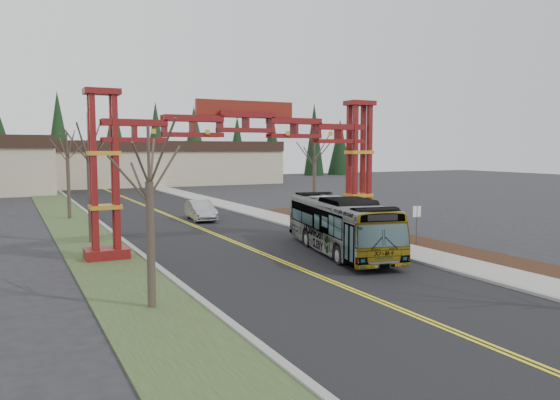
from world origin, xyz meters
TOP-DOWN VIEW (x-y plane):
  - ground at (0.00, 0.00)m, footprint 200.00×200.00m
  - road at (0.00, 25.00)m, footprint 12.00×110.00m
  - lane_line_left at (-0.12, 25.00)m, footprint 0.12×100.00m
  - lane_line_right at (0.12, 25.00)m, footprint 0.12×100.00m
  - curb_right at (6.15, 25.00)m, footprint 0.30×110.00m
  - sidewalk_right at (7.60, 25.00)m, footprint 2.60×110.00m
  - landscape_strip at (10.20, 10.00)m, footprint 2.60×50.00m
  - grass_median at (-8.00, 25.00)m, footprint 4.00×110.00m
  - curb_left at (-6.15, 25.00)m, footprint 0.30×110.00m
  - gateway_arch at (0.00, 18.00)m, footprint 18.20×1.60m
  - retail_building_east at (10.00, 79.95)m, footprint 38.00×20.30m
  - conifer_treeline at (0.25, 92.00)m, footprint 116.10×5.60m
  - transit_bus at (3.98, 14.00)m, footprint 4.93×11.65m
  - silver_sedan at (1.50, 30.93)m, footprint 2.14×5.04m
  - bare_tree_median_near at (-8.00, 8.07)m, footprint 3.06×3.06m
  - bare_tree_median_mid at (-8.00, 23.56)m, footprint 3.31×3.31m
  - bare_tree_median_far at (-8.00, 36.45)m, footprint 2.88×2.88m
  - bare_tree_right_far at (10.00, 27.14)m, footprint 3.00×3.00m
  - street_sign at (9.41, 13.93)m, footprint 0.55×0.09m
  - barrel_south at (9.54, 17.63)m, footprint 0.55×0.55m
  - barrel_mid at (9.58, 19.25)m, footprint 0.49×0.49m
  - barrel_north at (9.98, 21.39)m, footprint 0.56×0.56m

SIDE VIEW (x-z plane):
  - ground at x=0.00m, z-range 0.00..0.00m
  - road at x=0.00m, z-range 0.00..0.02m
  - lane_line_left at x=-0.12m, z-range 0.02..0.03m
  - lane_line_right at x=0.12m, z-range 0.02..0.03m
  - grass_median at x=-8.00m, z-range 0.00..0.08m
  - landscape_strip at x=10.20m, z-range 0.00..0.12m
  - curb_right at x=6.15m, z-range 0.00..0.15m
  - curb_left at x=-6.15m, z-range 0.00..0.15m
  - sidewalk_right at x=7.60m, z-range 0.01..0.15m
  - barrel_mid at x=9.58m, z-range 0.00..0.92m
  - barrel_south at x=9.54m, z-range 0.00..1.02m
  - barrel_north at x=9.98m, z-range 0.00..1.04m
  - silver_sedan at x=1.50m, z-range 0.00..1.62m
  - transit_bus at x=3.98m, z-range 0.00..3.16m
  - street_sign at x=9.41m, z-range 0.53..2.93m
  - retail_building_east at x=10.00m, z-range 0.01..7.01m
  - bare_tree_median_near at x=-8.00m, z-range 1.29..7.96m
  - bare_tree_right_far at x=10.00m, z-range 1.60..8.82m
  - bare_tree_median_far at x=-8.00m, z-range 1.68..8.92m
  - bare_tree_median_mid at x=-8.00m, z-range 1.80..9.85m
  - gateway_arch at x=0.00m, z-range 1.53..10.43m
  - conifer_treeline at x=0.25m, z-range -0.01..12.99m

